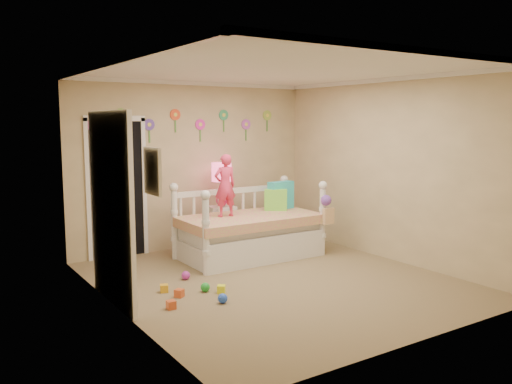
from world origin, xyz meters
TOP-DOWN VIEW (x-y plane):
  - floor at (0.00, 0.00)m, footprint 4.00×4.50m
  - ceiling at (0.00, 0.00)m, footprint 4.00×4.50m
  - back_wall at (0.00, 2.25)m, footprint 4.00×0.01m
  - left_wall at (-2.00, 0.00)m, footprint 0.01×4.50m
  - right_wall at (2.00, 0.00)m, footprint 0.01×4.50m
  - crown_molding at (0.00, 0.00)m, footprint 4.00×4.50m
  - daybed at (0.36, 1.18)m, footprint 2.07×1.12m
  - pillow_turquoise at (1.08, 1.39)m, footprint 0.44×0.20m
  - pillow_lime at (0.93, 1.32)m, footprint 0.36×0.30m
  - child at (0.01, 1.28)m, footprint 0.35×0.24m
  - nightstand at (0.31, 1.90)m, footprint 0.45×0.37m
  - table_lamp at (0.31, 1.90)m, footprint 0.31×0.31m
  - closet_doorway at (-1.25, 2.23)m, footprint 0.90×0.04m
  - flower_decals at (-0.09, 2.24)m, footprint 3.40×0.02m
  - mirror_closet at (-1.96, 0.30)m, footprint 0.07×1.30m
  - wall_picture at (-1.97, -0.90)m, footprint 0.05×0.34m
  - hanging_bag at (1.35, 0.61)m, footprint 0.20×0.16m
  - toy_scatter at (-1.15, 0.14)m, footprint 1.05×1.44m

SIDE VIEW (x-z plane):
  - floor at x=0.00m, z-range -0.01..0.01m
  - toy_scatter at x=-1.15m, z-range 0.00..0.11m
  - nightstand at x=0.31m, z-range 0.00..0.67m
  - daybed at x=0.36m, z-range 0.00..1.12m
  - hanging_bag at x=1.35m, z-range 0.50..0.86m
  - pillow_lime at x=0.93m, z-range 0.62..0.95m
  - pillow_turquoise at x=1.08m, z-range 0.62..1.06m
  - closet_doorway at x=-1.25m, z-range 0.00..2.07m
  - mirror_closet at x=-1.96m, z-range 0.00..2.10m
  - child at x=0.01m, z-range 0.62..1.53m
  - table_lamp at x=0.31m, z-range 0.78..1.46m
  - back_wall at x=0.00m, z-range 0.00..2.60m
  - left_wall at x=-2.00m, z-range 0.00..2.60m
  - right_wall at x=2.00m, z-range 0.00..2.60m
  - wall_picture at x=-1.97m, z-range 1.34..1.76m
  - flower_decals at x=-0.09m, z-range 1.69..2.19m
  - crown_molding at x=0.00m, z-range 2.54..2.60m
  - ceiling at x=0.00m, z-range 2.60..2.60m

